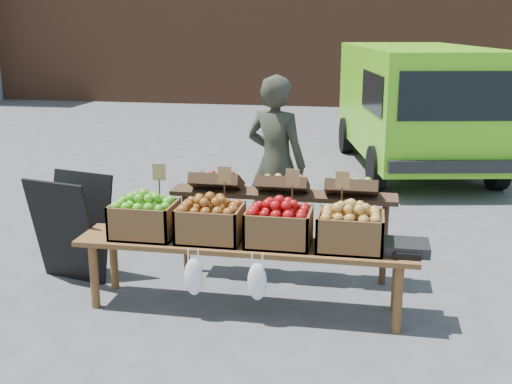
% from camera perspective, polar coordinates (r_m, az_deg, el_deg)
% --- Properties ---
extents(ground, '(80.00, 80.00, 0.00)m').
position_cam_1_polar(ground, '(5.20, -1.53, -10.85)').
color(ground, '#49494C').
extents(delivery_van, '(2.75, 4.53, 1.89)m').
position_cam_1_polar(delivery_van, '(10.33, 13.95, 7.18)').
color(delivery_van, '#65CF1B').
rests_on(delivery_van, ground).
extents(vendor, '(0.75, 0.63, 1.77)m').
position_cam_1_polar(vendor, '(6.41, 1.79, 2.53)').
color(vendor, '#2D3024').
rests_on(vendor, ground).
extents(chalkboard_sign, '(0.70, 0.49, 0.97)m').
position_cam_1_polar(chalkboard_sign, '(5.95, -16.08, -3.06)').
color(chalkboard_sign, black).
rests_on(chalkboard_sign, ground).
extents(back_table, '(2.10, 0.44, 1.04)m').
position_cam_1_polar(back_table, '(5.75, 2.37, -2.72)').
color(back_table, '#3B2718').
rests_on(back_table, ground).
extents(display_bench, '(2.70, 0.56, 0.57)m').
position_cam_1_polar(display_bench, '(5.19, -1.02, -7.44)').
color(display_bench, brown).
rests_on(display_bench, ground).
extents(crate_golden_apples, '(0.50, 0.40, 0.28)m').
position_cam_1_polar(crate_golden_apples, '(5.27, -9.88, -2.43)').
color(crate_golden_apples, '#2D8E0F').
rests_on(crate_golden_apples, display_bench).
extents(crate_russet_pears, '(0.50, 0.40, 0.28)m').
position_cam_1_polar(crate_russet_pears, '(5.10, -4.07, -2.79)').
color(crate_russet_pears, '#944812').
rests_on(crate_russet_pears, display_bench).
extents(crate_red_apples, '(0.50, 0.40, 0.28)m').
position_cam_1_polar(crate_red_apples, '(5.00, 2.05, -3.15)').
color(crate_red_apples, maroon).
rests_on(crate_red_apples, display_bench).
extents(crate_green_apples, '(0.50, 0.40, 0.28)m').
position_cam_1_polar(crate_green_apples, '(4.95, 8.37, -3.48)').
color(crate_green_apples, '#A8A329').
rests_on(crate_green_apples, display_bench).
extents(weighing_scale, '(0.34, 0.30, 0.08)m').
position_cam_1_polar(weighing_scale, '(4.99, 13.22, -4.80)').
color(weighing_scale, black).
rests_on(weighing_scale, display_bench).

